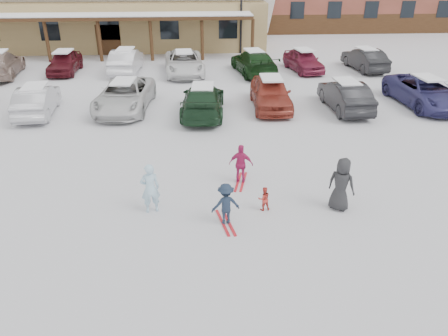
{
  "coord_description": "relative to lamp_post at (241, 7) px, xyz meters",
  "views": [
    {
      "loc": [
        -0.47,
        -11.07,
        6.98
      ],
      "look_at": [
        0.3,
        1.0,
        1.0
      ],
      "focal_mm": 35.0,
      "sensor_mm": 36.0,
      "label": 1
    }
  ],
  "objects": [
    {
      "name": "parked_car_8",
      "position": [
        -11.86,
        -5.38,
        -2.65
      ],
      "size": [
        1.66,
        4.08,
        1.39
      ],
      "primitive_type": "imported",
      "rotation": [
        0.0,
        0.0,
        0.01
      ],
      "color": "#59151E",
      "rests_on": "ground"
    },
    {
      "name": "parked_car_11",
      "position": [
        0.21,
        -6.39,
        -2.6
      ],
      "size": [
        2.83,
        5.35,
        1.48
      ],
      "primitive_type": "imported",
      "rotation": [
        0.0,
        0.0,
        3.3
      ],
      "color": "#143314",
      "rests_on": "ground"
    },
    {
      "name": "adult_skier",
      "position": [
        -4.89,
        -22.71,
        -2.56
      ],
      "size": [
        0.65,
        0.51,
        1.56
      ],
      "primitive_type": "imported",
      "rotation": [
        0.0,
        0.0,
        3.4
      ],
      "color": "#ADD7EC",
      "rests_on": "ground"
    },
    {
      "name": "toddler_red",
      "position": [
        -1.53,
        -22.83,
        -2.96
      ],
      "size": [
        0.41,
        0.34,
        0.76
      ],
      "primitive_type": "imported",
      "rotation": [
        0.0,
        0.0,
        3.3
      ],
      "color": "red",
      "rests_on": "ground"
    },
    {
      "name": "lamp_post",
      "position": [
        0.0,
        0.0,
        0.0
      ],
      "size": [
        0.5,
        0.25,
        5.88
      ],
      "color": "black",
      "rests_on": "ground"
    },
    {
      "name": "parked_car_1",
      "position": [
        -11.04,
        -13.53,
        -2.65
      ],
      "size": [
        1.89,
        4.33,
        1.39
      ],
      "primitive_type": "imported",
      "rotation": [
        0.0,
        0.0,
        3.24
      ],
      "color": "#ABABB0",
      "rests_on": "ground"
    },
    {
      "name": "parked_car_10",
      "position": [
        -4.2,
        -6.16,
        -2.63
      ],
      "size": [
        2.71,
        5.26,
        1.42
      ],
      "primitive_type": "imported",
      "rotation": [
        0.0,
        0.0,
        0.07
      ],
      "color": "white",
      "rests_on": "ground"
    },
    {
      "name": "parked_car_2",
      "position": [
        -6.98,
        -13.06,
        -2.62
      ],
      "size": [
        2.79,
        5.35,
        1.44
      ],
      "primitive_type": "imported",
      "rotation": [
        0.0,
        0.0,
        -0.08
      ],
      "color": "silver",
      "rests_on": "ground"
    },
    {
      "name": "parked_car_5",
      "position": [
        3.78,
        -13.77,
        -2.62
      ],
      "size": [
        1.67,
        4.39,
        1.43
      ],
      "primitive_type": "imported",
      "rotation": [
        0.0,
        0.0,
        3.18
      ],
      "color": "black",
      "rests_on": "ground"
    },
    {
      "name": "ground",
      "position": [
        -2.97,
        -22.94,
        -3.34
      ],
      "size": [
        160.0,
        160.0,
        0.0
      ],
      "primitive_type": "plane",
      "color": "white",
      "rests_on": "ground"
    },
    {
      "name": "child_magenta",
      "position": [
        -2.04,
        -21.04,
        -2.66
      ],
      "size": [
        0.86,
        0.51,
        1.36
      ],
      "primitive_type": "imported",
      "rotation": [
        0.0,
        0.0,
        2.9
      ],
      "color": "#BC2261",
      "rests_on": "ground"
    },
    {
      "name": "parked_car_13",
      "position": [
        7.62,
        -5.83,
        -2.64
      ],
      "size": [
        1.97,
        4.4,
        1.4
      ],
      "primitive_type": "imported",
      "rotation": [
        0.0,
        0.0,
        3.26
      ],
      "color": "black",
      "rests_on": "ground"
    },
    {
      "name": "skis_child_navy",
      "position": [
        -2.72,
        -23.49,
        -3.32
      ],
      "size": [
        0.47,
        1.41,
        0.03
      ],
      "primitive_type": "cube",
      "rotation": [
        0.0,
        0.0,
        3.34
      ],
      "color": "red",
      "rests_on": "ground"
    },
    {
      "name": "skis_child_magenta",
      "position": [
        -2.04,
        -21.04,
        -3.32
      ],
      "size": [
        0.53,
        1.41,
        0.03
      ],
      "primitive_type": "cube",
      "rotation": [
        0.0,
        0.0,
        2.9
      ],
      "color": "red",
      "rests_on": "ground"
    },
    {
      "name": "parked_car_12",
      "position": [
        3.53,
        -5.87,
        -2.65
      ],
      "size": [
        2.31,
        4.29,
        1.38
      ],
      "primitive_type": "imported",
      "rotation": [
        0.0,
        0.0,
        0.17
      ],
      "color": "maroon",
      "rests_on": "ground"
    },
    {
      "name": "bystander_dark",
      "position": [
        0.75,
        -22.9,
        -2.51
      ],
      "size": [
        0.96,
        0.92,
        1.66
      ],
      "primitive_type": "imported",
      "rotation": [
        0.0,
        0.0,
        2.47
      ],
      "color": "#27272A",
      "rests_on": "ground"
    },
    {
      "name": "parked_car_9",
      "position": [
        -7.93,
        -5.55,
        -2.59
      ],
      "size": [
        1.77,
        4.6,
        1.5
      ],
      "primitive_type": "imported",
      "rotation": [
        0.0,
        0.0,
        3.1
      ],
      "color": "silver",
      "rests_on": "ground"
    },
    {
      "name": "parked_car_3",
      "position": [
        -3.17,
        -14.06,
        -2.64
      ],
      "size": [
        2.3,
        4.94,
        1.4
      ],
      "primitive_type": "imported",
      "rotation": [
        0.0,
        0.0,
        3.07
      ],
      "color": "#1A3922",
      "rests_on": "ground"
    },
    {
      "name": "parked_car_4",
      "position": [
        0.19,
        -13.24,
        -2.57
      ],
      "size": [
        1.92,
        4.53,
        1.53
      ],
      "primitive_type": "imported",
      "rotation": [
        0.0,
        0.0,
        -0.03
      ],
      "color": "#9F3A2B",
      "rests_on": "ground"
    },
    {
      "name": "parked_car_6",
      "position": [
        8.01,
        -13.38,
        -2.62
      ],
      "size": [
        2.8,
        5.38,
        1.45
      ],
      "primitive_type": "imported",
      "rotation": [
        0.0,
        0.0,
        0.08
      ],
      "color": "navy",
      "rests_on": "ground"
    },
    {
      "name": "child_navy",
      "position": [
        -2.72,
        -23.49,
        -2.71
      ],
      "size": [
        0.89,
        0.62,
        1.26
      ],
      "primitive_type": "imported",
      "rotation": [
        0.0,
        0.0,
        3.34
      ],
      "color": "#1B273B",
      "rests_on": "ground"
    }
  ]
}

